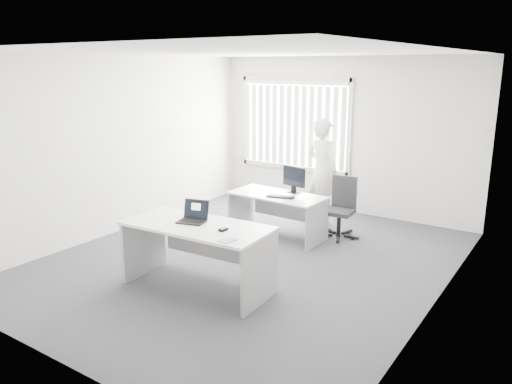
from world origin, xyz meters
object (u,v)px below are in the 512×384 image
Objects in this scene: desk_near at (198,242)px; desk_far at (277,206)px; office_chair at (340,218)px; person at (322,171)px; monitor at (294,180)px; laptop at (191,212)px.

desk_near is 1.20× the size of desk_far.
person reaches higher than office_chair.
desk_near is at bearing -107.62° from office_chair.
person is at bearing 93.97° from monitor.
office_chair is at bearing 32.65° from monitor.
desk_far is (-0.21, 2.16, -0.09)m from desk_near.
laptop is (0.11, -2.15, 0.45)m from desk_far.
monitor is (-0.08, -0.84, -0.00)m from person.
office_chair is at bearing 159.72° from person.
desk_far is 1.01m from office_chair.
person reaches higher than desk_near.
laptop is 0.76× the size of monitor.
laptop is at bearing -84.66° from desk_far.
laptop is at bearing -109.73° from office_chair.
person is 5.59× the size of laptop.
monitor reaches higher than office_chair.
desk_far is 0.49m from monitor.
office_chair is (0.84, 0.53, -0.19)m from desk_far.
desk_far is at bearing 98.95° from person.
desk_far is 1.59× the size of office_chair.
person is 4.23× the size of monitor.
desk_near is 3.25m from person.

